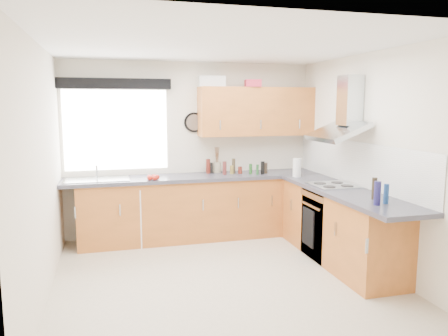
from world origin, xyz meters
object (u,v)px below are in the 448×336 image
object	(u,v)px
washing_machine	(123,215)
extractor_hood	(343,115)
oven	(332,224)
upper_cabinets	(257,112)

from	to	relation	value
washing_machine	extractor_hood	bearing A→B (deg)	-15.46
oven	washing_machine	bearing A→B (deg)	153.99
oven	upper_cabinets	distance (m)	1.99
extractor_hood	upper_cabinets	xyz separation A→B (m)	(-0.65, 1.33, 0.03)
oven	extractor_hood	distance (m)	1.35
extractor_hood	upper_cabinets	size ratio (longest dim) A/B	0.46
oven	upper_cabinets	size ratio (longest dim) A/B	0.50
extractor_hood	oven	bearing A→B (deg)	180.00
oven	washing_machine	xyz separation A→B (m)	(-2.50, 1.22, -0.03)
oven	upper_cabinets	bearing A→B (deg)	112.54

